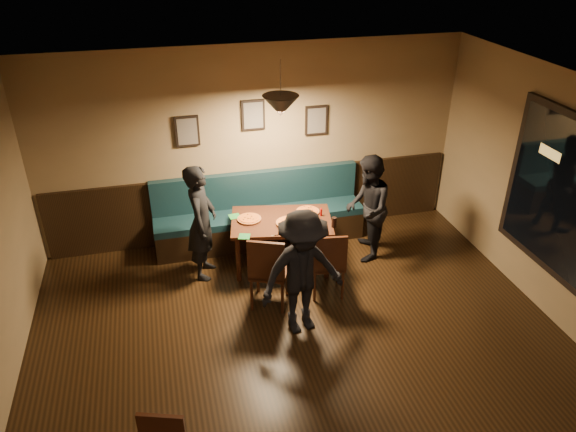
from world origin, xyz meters
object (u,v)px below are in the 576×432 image
object	(u,v)px
diner_left	(202,222)
diner_front	(302,273)
booth_bench	(260,212)
tabasco_bottle	(321,212)
dining_table	(282,243)
chair_near_left	(269,269)
chair_near_right	(327,261)
soda_glass	(334,222)
diner_right	(368,208)

from	to	relation	value
diner_left	diner_front	bearing A→B (deg)	-128.49
booth_bench	tabasco_bottle	size ratio (longest dim) A/B	23.27
tabasco_bottle	dining_table	bearing A→B (deg)	177.79
chair_near_left	diner_front	xyz separation A→B (m)	(0.25, -0.55, 0.27)
chair_near_right	soda_glass	size ratio (longest dim) A/B	6.70
dining_table	booth_bench	bearing A→B (deg)	114.54
booth_bench	diner_front	size ratio (longest dim) A/B	1.96
dining_table	tabasco_bottle	size ratio (longest dim) A/B	10.19
diner_left	booth_bench	bearing A→B (deg)	-37.95
dining_table	diner_right	bearing A→B (deg)	8.38
booth_bench	chair_near_left	size ratio (longest dim) A/B	3.02
booth_bench	diner_right	world-z (taller)	diner_right
diner_left	tabasco_bottle	size ratio (longest dim) A/B	12.18
chair_near_left	soda_glass	size ratio (longest dim) A/B	7.21
chair_near_left	soda_glass	bearing A→B (deg)	47.19
chair_near_right	tabasco_bottle	bearing A→B (deg)	87.69
soda_glass	tabasco_bottle	distance (m)	0.33
chair_near_right	diner_left	xyz separation A→B (m)	(-1.44, 0.79, 0.32)
tabasco_bottle	diner_left	bearing A→B (deg)	177.40
diner_front	tabasco_bottle	bearing A→B (deg)	54.39
chair_near_left	tabasco_bottle	size ratio (longest dim) A/B	7.70
diner_right	dining_table	bearing A→B (deg)	-73.18
booth_bench	chair_near_left	xyz separation A→B (m)	(-0.18, -1.44, -0.00)
diner_front	diner_right	bearing A→B (deg)	34.95
diner_right	diner_front	distance (m)	1.80
tabasco_bottle	diner_front	bearing A→B (deg)	-115.54
diner_right	diner_front	xyz separation A→B (m)	(-1.27, -1.27, 0.01)
dining_table	diner_front	bearing A→B (deg)	-82.67
tabasco_bottle	diner_right	bearing A→B (deg)	-2.95
dining_table	tabasco_bottle	distance (m)	0.68
chair_near_right	diner_front	xyz separation A→B (m)	(-0.49, -0.59, 0.30)
dining_table	diner_right	xyz separation A→B (m)	(1.19, -0.05, 0.40)
chair_near_left	diner_left	xyz separation A→B (m)	(-0.70, 0.82, 0.29)
diner_right	tabasco_bottle	distance (m)	0.65
diner_left	diner_right	distance (m)	2.23
chair_near_left	diner_right	xyz separation A→B (m)	(1.53, 0.72, 0.25)
chair_near_right	tabasco_bottle	world-z (taller)	chair_near_right
chair_near_right	chair_near_left	bearing A→B (deg)	-168.90
booth_bench	dining_table	size ratio (longest dim) A/B	2.28
dining_table	soda_glass	distance (m)	0.82
diner_right	diner_front	bearing A→B (deg)	-25.55
chair_near_right	tabasco_bottle	distance (m)	0.79
diner_left	diner_front	distance (m)	1.68
chair_near_right	soda_glass	xyz separation A→B (m)	(0.21, 0.39, 0.31)
dining_table	chair_near_right	distance (m)	0.85
dining_table	diner_right	distance (m)	1.25
diner_right	soda_glass	distance (m)	0.65
booth_bench	diner_left	size ratio (longest dim) A/B	1.91
chair_near_left	diner_left	world-z (taller)	diner_left
chair_near_right	booth_bench	bearing A→B (deg)	120.30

